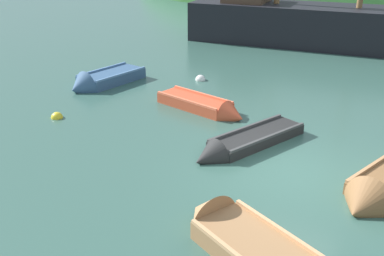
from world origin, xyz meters
The scene contains 8 objects.
ground_plane centered at (0.00, 0.00, 0.00)m, with size 120.00×120.00×0.00m, color #33564C.
sailing_ship centered at (-3.04, 14.16, 0.80)m, with size 15.30×4.18×11.77m.
rowboat_outer_left centered at (-1.54, 0.79, 0.08)m, with size 2.31×3.72×0.88m.
rowboat_portside centered at (-3.61, 2.85, 0.11)m, with size 3.38×1.68×0.88m.
rowboat_center centered at (-0.08, -3.13, 0.13)m, with size 3.32×2.45×1.13m.
rowboat_outer_right centered at (-8.34, 3.55, 0.14)m, with size 1.82×3.36×1.15m.
buoy_yellow centered at (-7.52, 0.18, 0.00)m, with size 0.37×0.37×0.37m, color yellow.
buoy_white centered at (-5.24, 5.84, 0.00)m, with size 0.41×0.41×0.41m, color white.
Camera 1 is at (2.12, -9.43, 5.23)m, focal length 41.42 mm.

